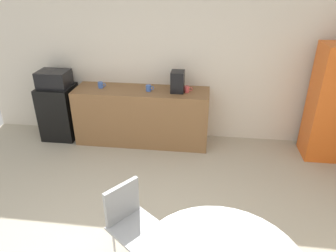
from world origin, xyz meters
TOP-DOWN VIEW (x-y plane):
  - wall_back at (0.00, 3.00)m, footprint 6.00×0.10m
  - counter_block at (-0.28, 2.65)m, footprint 2.12×0.60m
  - mini_fridge at (-1.69, 2.65)m, footprint 0.54×0.54m
  - microwave at (-1.69, 2.65)m, footprint 0.48×0.38m
  - locker_cabinet at (2.55, 2.55)m, footprint 0.60×0.50m
  - chair_gray at (0.08, 0.29)m, footprint 0.59×0.59m
  - mug_white at (-0.15, 2.62)m, footprint 0.13×0.08m
  - mug_green at (-0.93, 2.67)m, footprint 0.13×0.08m
  - mug_red at (0.44, 2.64)m, footprint 0.13×0.08m
  - coffee_maker at (0.29, 2.65)m, footprint 0.20×0.24m

SIDE VIEW (x-z plane):
  - mini_fridge at x=-1.69m, z-range 0.00..0.89m
  - counter_block at x=-0.28m, z-range 0.00..0.90m
  - chair_gray at x=0.08m, z-range 0.11..0.94m
  - locker_cabinet at x=2.55m, z-range 0.00..1.70m
  - mug_white at x=-0.15m, z-range 0.90..1.00m
  - mug_green at x=-0.93m, z-range 0.90..1.00m
  - mug_red at x=0.44m, z-range 0.90..1.00m
  - microwave at x=-1.69m, z-range 0.89..1.15m
  - coffee_maker at x=0.29m, z-range 0.90..1.22m
  - wall_back at x=0.00m, z-range 0.00..2.60m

